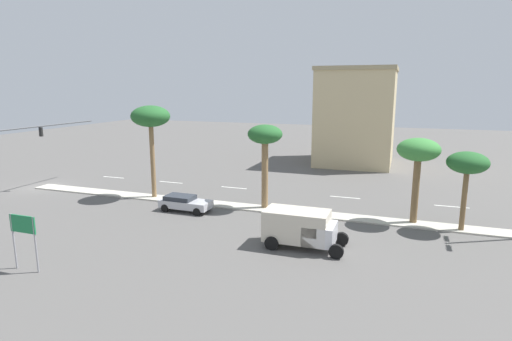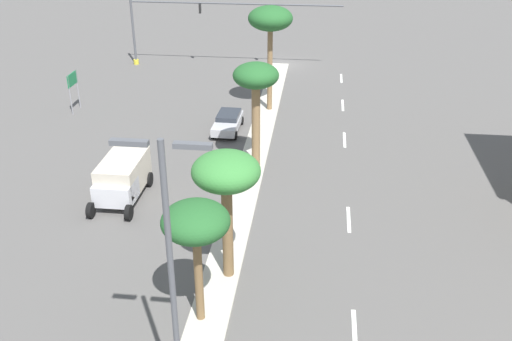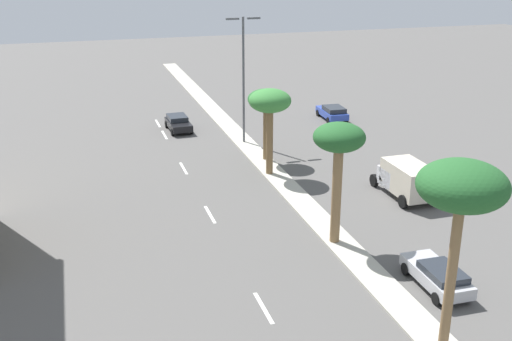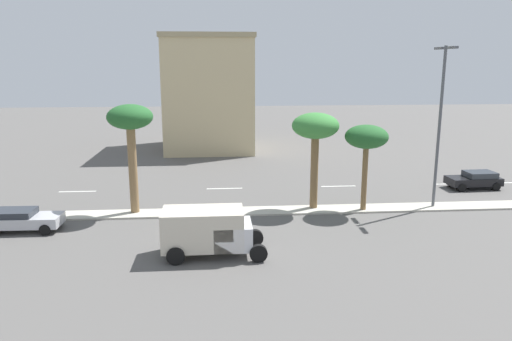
# 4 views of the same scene
# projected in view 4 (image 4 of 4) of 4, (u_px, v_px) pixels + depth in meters

# --- Properties ---
(ground_plane) EXTENTS (160.00, 160.00, 0.00)m
(ground_plane) POSITION_uv_depth(u_px,v_px,m) (264.00, 212.00, 32.38)
(ground_plane) COLOR #565451
(median_curb) EXTENTS (1.80, 84.38, 0.12)m
(median_curb) POSITION_uv_depth(u_px,v_px,m) (401.00, 208.00, 33.11)
(median_curb) COLOR #B7B2A3
(median_curb) RESTS_ON ground
(lane_stripe_inboard) EXTENTS (0.20, 2.80, 0.01)m
(lane_stripe_inboard) POSITION_uv_depth(u_px,v_px,m) (78.00, 192.00, 37.42)
(lane_stripe_inboard) COLOR silver
(lane_stripe_inboard) RESTS_ON ground
(lane_stripe_far) EXTENTS (0.20, 2.80, 0.01)m
(lane_stripe_far) POSITION_uv_depth(u_px,v_px,m) (224.00, 189.00, 38.31)
(lane_stripe_far) COLOR silver
(lane_stripe_far) RESTS_ON ground
(lane_stripe_near) EXTENTS (0.20, 2.80, 0.01)m
(lane_stripe_near) POSITION_uv_depth(u_px,v_px,m) (338.00, 186.00, 39.03)
(lane_stripe_near) COLOR silver
(lane_stripe_near) RESTS_ON ground
(lane_stripe_front) EXTENTS (0.20, 2.80, 0.01)m
(lane_stripe_front) POSITION_uv_depth(u_px,v_px,m) (499.00, 183.00, 40.09)
(lane_stripe_front) COLOR silver
(lane_stripe_front) RESTS_ON ground
(lane_stripe_right) EXTENTS (0.20, 2.80, 0.01)m
(lane_stripe_right) POSITION_uv_depth(u_px,v_px,m) (451.00, 184.00, 39.77)
(lane_stripe_right) COLOR silver
(lane_stripe_right) RESTS_ON ground
(commercial_building) EXTENTS (11.48, 9.87, 12.70)m
(commercial_building) POSITION_uv_depth(u_px,v_px,m) (209.00, 93.00, 54.98)
(commercial_building) COLOR #C6B284
(commercial_building) RESTS_ON ground
(palm_tree_far) EXTENTS (2.89, 2.89, 7.05)m
(palm_tree_far) POSITION_uv_depth(u_px,v_px,m) (130.00, 123.00, 30.71)
(palm_tree_far) COLOR olive
(palm_tree_far) RESTS_ON median_curb
(palm_tree_inboard) EXTENTS (3.10, 3.10, 6.41)m
(palm_tree_inboard) POSITION_uv_depth(u_px,v_px,m) (315.00, 129.00, 31.82)
(palm_tree_inboard) COLOR brown
(palm_tree_inboard) RESTS_ON median_curb
(palm_tree_center) EXTENTS (2.80, 2.80, 5.68)m
(palm_tree_center) POSITION_uv_depth(u_px,v_px,m) (366.00, 139.00, 31.50)
(palm_tree_center) COLOR brown
(palm_tree_center) RESTS_ON median_curb
(street_lamp_left) EXTENTS (2.90, 0.24, 10.66)m
(street_lamp_left) POSITION_uv_depth(u_px,v_px,m) (440.00, 116.00, 31.93)
(street_lamp_left) COLOR #515459
(street_lamp_left) RESTS_ON median_curb
(sedan_silver_inboard) EXTENTS (1.98, 4.33, 1.29)m
(sedan_silver_inboard) POSITION_uv_depth(u_px,v_px,m) (21.00, 219.00, 28.58)
(sedan_silver_inboard) COLOR #B2B2B7
(sedan_silver_inboard) RESTS_ON ground
(sedan_black_right) EXTENTS (2.10, 4.08, 1.34)m
(sedan_black_right) POSITION_uv_depth(u_px,v_px,m) (475.00, 179.00, 38.24)
(sedan_black_right) COLOR black
(sedan_black_right) RESTS_ON ground
(box_truck) EXTENTS (2.50, 5.26, 2.43)m
(box_truck) POSITION_uv_depth(u_px,v_px,m) (210.00, 230.00, 24.87)
(box_truck) COLOR silver
(box_truck) RESTS_ON ground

